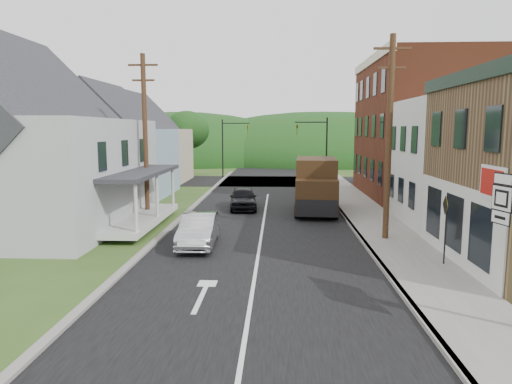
# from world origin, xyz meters

# --- Properties ---
(ground) EXTENTS (120.00, 120.00, 0.00)m
(ground) POSITION_xyz_m (0.00, 0.00, 0.00)
(ground) COLOR #2D4719
(ground) RESTS_ON ground
(road) EXTENTS (9.00, 90.00, 0.02)m
(road) POSITION_xyz_m (0.00, 10.00, 0.00)
(road) COLOR black
(road) RESTS_ON ground
(cross_road) EXTENTS (60.00, 9.00, 0.02)m
(cross_road) POSITION_xyz_m (0.00, 27.00, 0.00)
(cross_road) COLOR black
(cross_road) RESTS_ON ground
(sidewalk_right) EXTENTS (2.80, 55.00, 0.15)m
(sidewalk_right) POSITION_xyz_m (5.90, 8.00, 0.07)
(sidewalk_right) COLOR slate
(sidewalk_right) RESTS_ON ground
(curb_right) EXTENTS (0.20, 55.00, 0.15)m
(curb_right) POSITION_xyz_m (4.55, 8.00, 0.07)
(curb_right) COLOR slate
(curb_right) RESTS_ON ground
(curb_left) EXTENTS (0.30, 55.00, 0.12)m
(curb_left) POSITION_xyz_m (-4.65, 8.00, 0.06)
(curb_left) COLOR slate
(curb_left) RESTS_ON ground
(storefront_white) EXTENTS (8.00, 7.00, 6.50)m
(storefront_white) POSITION_xyz_m (11.30, 7.50, 3.25)
(storefront_white) COLOR silver
(storefront_white) RESTS_ON ground
(storefront_red) EXTENTS (8.00, 12.00, 10.00)m
(storefront_red) POSITION_xyz_m (11.30, 17.00, 5.00)
(storefront_red) COLOR #5F2A16
(storefront_red) RESTS_ON ground
(house_gray) EXTENTS (10.20, 12.24, 8.35)m
(house_gray) POSITION_xyz_m (-12.00, 6.00, 4.23)
(house_gray) COLOR #ABADB1
(house_gray) RESTS_ON ground
(house_blue) EXTENTS (7.14, 8.16, 7.28)m
(house_blue) POSITION_xyz_m (-11.00, 17.00, 3.69)
(house_blue) COLOR #89A2BB
(house_blue) RESTS_ON ground
(house_cream) EXTENTS (7.14, 8.16, 7.28)m
(house_cream) POSITION_xyz_m (-11.50, 26.00, 3.69)
(house_cream) COLOR #B9AB8F
(house_cream) RESTS_ON ground
(utility_pole_right) EXTENTS (1.60, 0.26, 9.00)m
(utility_pole_right) POSITION_xyz_m (5.60, 3.50, 4.66)
(utility_pole_right) COLOR #472D19
(utility_pole_right) RESTS_ON ground
(utility_pole_left) EXTENTS (1.60, 0.26, 9.00)m
(utility_pole_left) POSITION_xyz_m (-6.50, 8.00, 4.66)
(utility_pole_left) COLOR #472D19
(utility_pole_left) RESTS_ON ground
(traffic_signal_right) EXTENTS (2.87, 0.20, 6.00)m
(traffic_signal_right) POSITION_xyz_m (4.30, 23.50, 3.76)
(traffic_signal_right) COLOR black
(traffic_signal_right) RESTS_ON ground
(traffic_signal_left) EXTENTS (2.87, 0.20, 6.00)m
(traffic_signal_left) POSITION_xyz_m (-4.30, 30.50, 3.76)
(traffic_signal_left) COLOR black
(traffic_signal_left) RESTS_ON ground
(tree_left_b) EXTENTS (4.80, 4.80, 6.94)m
(tree_left_b) POSITION_xyz_m (-17.00, 12.00, 4.88)
(tree_left_b) COLOR #382616
(tree_left_b) RESTS_ON ground
(tree_left_c) EXTENTS (5.80, 5.80, 8.41)m
(tree_left_c) POSITION_xyz_m (-19.00, 20.00, 5.94)
(tree_left_c) COLOR #382616
(tree_left_c) RESTS_ON ground
(tree_left_d) EXTENTS (4.80, 4.80, 6.94)m
(tree_left_d) POSITION_xyz_m (-9.00, 32.00, 4.88)
(tree_left_d) COLOR #382616
(tree_left_d) RESTS_ON ground
(forested_ridge) EXTENTS (90.00, 30.00, 16.00)m
(forested_ridge) POSITION_xyz_m (0.00, 55.00, 0.00)
(forested_ridge) COLOR black
(forested_ridge) RESTS_ON ground
(silver_sedan) EXTENTS (1.60, 4.18, 1.36)m
(silver_sedan) POSITION_xyz_m (-2.62, 2.26, 0.68)
(silver_sedan) COLOR silver
(silver_sedan) RESTS_ON ground
(dark_sedan) EXTENTS (1.94, 4.14, 1.37)m
(dark_sedan) POSITION_xyz_m (-1.40, 11.42, 0.69)
(dark_sedan) COLOR black
(dark_sedan) RESTS_ON ground
(delivery_van) EXTENTS (2.73, 5.95, 3.25)m
(delivery_van) POSITION_xyz_m (3.05, 10.48, 1.65)
(delivery_van) COLOR black
(delivery_van) RESTS_ON ground
(warning_sign) EXTENTS (0.14, 0.69, 2.51)m
(warning_sign) POSITION_xyz_m (6.78, -0.42, 1.75)
(warning_sign) COLOR black
(warning_sign) RESTS_ON sidewalk_right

